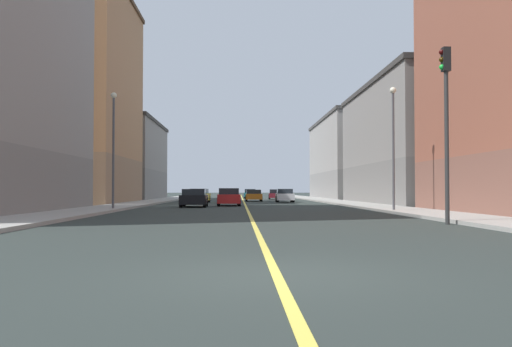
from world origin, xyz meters
The scene contains 18 objects.
ground_plane centered at (0.00, 0.00, 0.00)m, with size 400.00×400.00×0.00m, color #2A322E.
sidewalk_left centered at (9.20, 49.00, 0.07)m, with size 3.22×168.00×0.15m, color #9E9B93.
sidewalk_right centered at (-9.20, 49.00, 0.07)m, with size 3.22×168.00×0.15m, color #9E9B93.
lane_center_stripe centered at (0.00, 49.00, 0.01)m, with size 0.16×154.00×0.01m, color #E5D14C.
building_left_mid centered at (14.82, 39.66, 5.34)m, with size 8.33×22.63×10.67m.
building_left_far centered at (14.82, 66.42, 5.50)m, with size 8.33×24.84×10.98m.
building_right_midblock centered at (-14.82, 42.32, 9.75)m, with size 8.33×16.53×19.47m.
building_right_distant centered at (-14.82, 61.42, 4.95)m, with size 8.33×19.18×9.88m.
traffic_light_left_near centered at (7.18, 11.73, 4.24)m, with size 0.40×0.32×6.62m.
street_lamp_left_near centered at (8.19, 22.27, 4.38)m, with size 0.36×0.36×6.95m.
street_lamp_right_near centered at (-8.19, 25.20, 4.44)m, with size 0.36×0.36×7.07m.
car_maroon centered at (4.27, 62.46, 0.63)m, with size 1.99×4.47×1.29m.
car_orange centered at (1.11, 51.65, 0.63)m, with size 1.82×4.24×1.26m.
car_yellow centered at (-4.35, 44.86, 0.67)m, with size 1.99×4.58×1.36m.
car_white centered at (4.14, 47.21, 0.66)m, with size 1.84×4.04×1.34m.
car_red centered at (-1.33, 35.21, 0.68)m, with size 1.91×4.29×1.39m.
car_black centered at (-3.83, 32.18, 0.66)m, with size 1.95×4.36×1.32m.
car_teal centered at (1.10, 69.71, 0.64)m, with size 1.80×4.59×1.33m.
Camera 1 is at (-0.58, -8.45, 1.31)m, focal length 38.56 mm.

